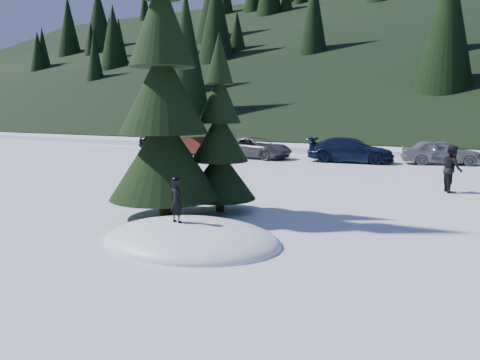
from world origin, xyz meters
The scene contains 12 objects.
ground centered at (0.00, 0.00, 0.00)m, with size 200.00×200.00×0.00m, color white.
snow_mound centered at (0.00, 0.00, 0.00)m, with size 4.48×3.52×0.96m, color white.
forest_hillside centered at (0.00, 54.00, 12.50)m, with size 200.00×60.00×25.00m, color black, non-canonical shape.
spruce_tall centered at (-2.20, 1.80, 3.32)m, with size 3.20×3.20×8.60m.
spruce_short centered at (-1.20, 3.20, 2.10)m, with size 2.20×2.20×5.37m.
child_skier centered at (-0.27, -0.19, 0.99)m, with size 0.37×0.24×1.01m, color black.
adult_0 centered at (4.62, 10.43, 0.89)m, with size 0.87×0.68×1.79m, color black.
car_0 centered at (-16.32, 18.91, 0.70)m, with size 1.65×4.11×1.40m, color black.
car_1 centered at (-12.05, 17.81, 0.62)m, with size 1.31×3.76×1.24m, color black.
car_2 centered at (-7.75, 18.00, 0.67)m, with size 2.23×4.84×1.35m, color #45474C.
car_3 centered at (-1.71, 18.64, 0.73)m, with size 2.05×5.05×1.46m, color black.
car_4 centered at (3.10, 20.15, 0.72)m, with size 1.71×4.24×1.44m, color gray.
Camera 1 is at (6.34, -8.77, 3.09)m, focal length 35.00 mm.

